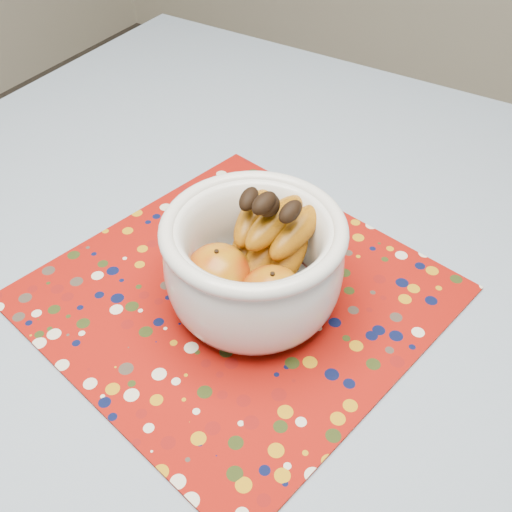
% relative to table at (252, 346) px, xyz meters
% --- Properties ---
extents(table, '(1.20, 1.20, 0.75)m').
position_rel_table_xyz_m(table, '(0.00, 0.00, 0.00)').
color(table, olive).
rests_on(table, ground).
extents(tablecloth, '(1.32, 1.32, 0.01)m').
position_rel_table_xyz_m(tablecloth, '(0.00, 0.00, 0.08)').
color(tablecloth, slate).
rests_on(tablecloth, table).
extents(placemat, '(0.51, 0.51, 0.00)m').
position_rel_table_xyz_m(placemat, '(-0.02, 0.00, 0.09)').
color(placemat, maroon).
rests_on(placemat, tablecloth).
extents(fruit_bowl, '(0.21, 0.21, 0.16)m').
position_rel_table_xyz_m(fruit_bowl, '(0.01, 0.00, 0.16)').
color(fruit_bowl, silver).
rests_on(fruit_bowl, placemat).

